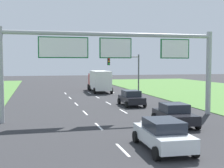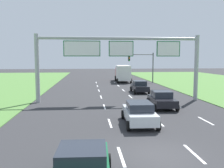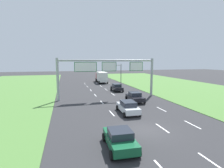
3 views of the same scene
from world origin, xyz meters
TOP-DOWN VIEW (x-y plane):
  - ground_plane at (0.00, 0.00)m, footprint 200.00×200.00m
  - lane_dashes_inner_left at (-1.75, 9.00)m, footprint 0.14×56.40m
  - lane_dashes_inner_right at (1.75, 9.00)m, footprint 0.14×56.40m
  - lane_dashes_slip at (5.25, 9.00)m, footprint 0.14×56.40m
  - car_near_red at (-3.47, -2.68)m, footprint 2.27×4.03m
  - car_lead_silver at (3.50, 11.12)m, footprint 2.36×4.43m
  - car_mid_lane at (3.57, 21.41)m, footprint 2.11×4.06m
  - car_far_ahead at (0.23, 5.54)m, footprint 2.24×4.42m
  - box_truck at (3.48, 37.31)m, footprint 2.94×8.51m
  - sign_gantry at (-0.03, 14.90)m, footprint 17.24×0.44m
  - traffic_light_mast at (6.82, 34.36)m, footprint 4.76×0.49m

SIDE VIEW (x-z plane):
  - ground_plane at x=0.00m, z-range 0.00..0.00m
  - lane_dashes_inner_left at x=-1.75m, z-range 0.00..0.01m
  - lane_dashes_inner_right at x=1.75m, z-range 0.00..0.01m
  - lane_dashes_slip at x=5.25m, z-range 0.00..0.01m
  - car_near_red at x=-3.47m, z-range 0.01..1.50m
  - car_lead_silver at x=3.50m, z-range 0.00..1.54m
  - car_far_ahead at x=0.23m, z-range 0.02..1.57m
  - car_mid_lane at x=3.57m, z-range 0.01..1.58m
  - box_truck at x=3.48m, z-range 0.14..3.32m
  - traffic_light_mast at x=6.82m, z-range 1.07..6.67m
  - sign_gantry at x=-0.03m, z-range 1.45..8.45m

